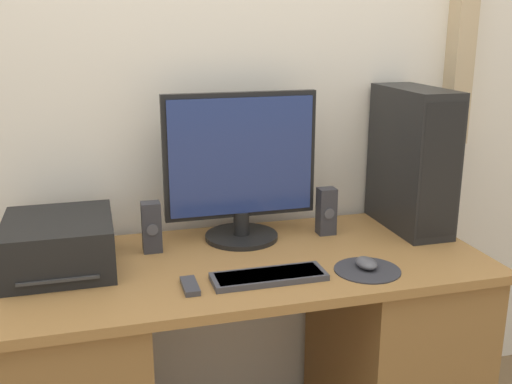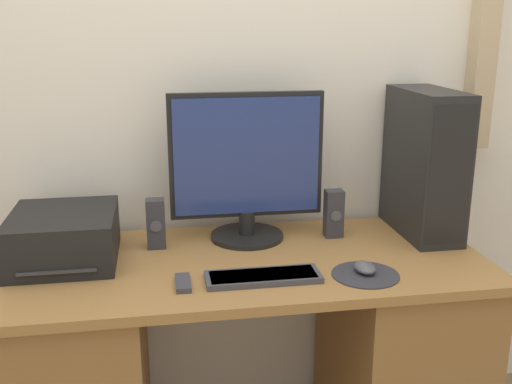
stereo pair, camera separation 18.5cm
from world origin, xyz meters
TOP-DOWN VIEW (x-y plane):
  - wall_back at (0.00, 0.73)m, footprint 6.40×0.13m
  - desk at (0.00, 0.34)m, footprint 1.54×0.67m
  - monitor at (0.04, 0.53)m, footprint 0.52×0.25m
  - keyboard at (0.03, 0.17)m, footprint 0.34×0.11m
  - mousepad at (0.34, 0.15)m, footprint 0.20×0.20m
  - mouse at (0.34, 0.17)m, footprint 0.06×0.09m
  - computer_tower at (0.66, 0.49)m, footprint 0.16×0.38m
  - printer at (-0.56, 0.42)m, footprint 0.32×0.36m
  - speaker_left at (-0.28, 0.49)m, footprint 0.06×0.06m
  - speaker_right at (0.34, 0.49)m, footprint 0.06×0.06m
  - remote_control at (-0.20, 0.17)m, footprint 0.04×0.11m

SIDE VIEW (x-z plane):
  - desk at x=0.00m, z-range 0.01..0.79m
  - mousepad at x=0.34m, z-range 0.78..0.78m
  - remote_control at x=-0.20m, z-range 0.78..0.80m
  - keyboard at x=0.03m, z-range 0.78..0.80m
  - mouse at x=0.34m, z-range 0.78..0.81m
  - printer at x=-0.56m, z-range 0.78..0.94m
  - speaker_left at x=-0.28m, z-range 0.78..0.95m
  - speaker_right at x=0.34m, z-range 0.78..0.95m
  - computer_tower at x=0.66m, z-range 0.78..1.29m
  - monitor at x=0.04m, z-range 0.79..1.29m
  - wall_back at x=0.00m, z-range 0.01..2.71m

